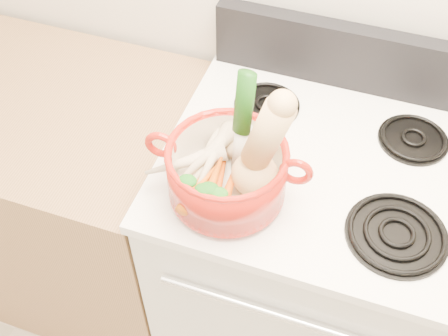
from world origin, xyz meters
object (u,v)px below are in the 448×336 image
(stove_body, at_px, (304,266))
(dutch_oven, at_px, (227,171))
(squash, at_px, (265,150))
(leek, at_px, (242,124))

(stove_body, height_order, dutch_oven, dutch_oven)
(squash, relative_size, leek, 1.00)
(dutch_oven, distance_m, leek, 0.11)
(dutch_oven, bearing_deg, stove_body, 37.55)
(dutch_oven, xyz_separation_m, leek, (0.01, 0.06, 0.10))
(stove_body, distance_m, dutch_oven, 0.63)
(leek, bearing_deg, stove_body, 43.49)
(stove_body, height_order, leek, leek)
(stove_body, xyz_separation_m, dutch_oven, (-0.19, -0.17, 0.57))
(leek, bearing_deg, dutch_oven, -92.99)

